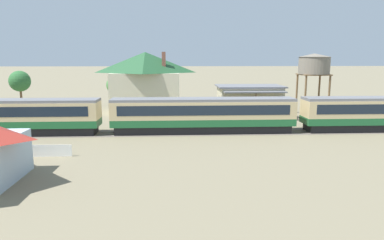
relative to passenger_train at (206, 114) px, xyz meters
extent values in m
cylinder|color=black|center=(14.95, -0.72, -1.74)|extent=(0.90, 0.18, 0.90)
cylinder|color=black|center=(14.95, 0.72, -1.74)|extent=(0.90, 0.18, 0.90)
cube|color=#1E6033|center=(-0.26, 0.00, -0.89)|extent=(20.65, 2.98, 0.80)
cube|color=#D1B784|center=(-0.26, 0.00, 0.48)|extent=(20.65, 2.98, 1.95)
cube|color=#192330|center=(-0.26, 0.00, 0.58)|extent=(19.00, 3.02, 1.09)
cube|color=slate|center=(-0.26, 0.00, 1.61)|extent=(20.65, 2.80, 0.30)
cube|color=black|center=(-0.26, 0.00, -1.73)|extent=(19.83, 2.57, 0.88)
cylinder|color=black|center=(6.55, -0.72, -1.74)|extent=(0.90, 0.18, 0.90)
cylinder|color=black|center=(6.55, 0.72, -1.74)|extent=(0.90, 0.18, 0.90)
cylinder|color=black|center=(-7.08, -0.72, -1.74)|extent=(0.90, 0.18, 0.90)
cylinder|color=black|center=(-7.08, 0.72, -1.74)|extent=(0.90, 0.18, 0.90)
cube|color=#1E6033|center=(-22.29, 0.00, -0.89)|extent=(20.65, 2.98, 0.80)
cube|color=#D1B784|center=(-22.29, 0.00, 0.48)|extent=(20.65, 2.98, 1.95)
cube|color=#192330|center=(-22.29, 0.00, 0.58)|extent=(19.00, 3.02, 1.09)
cube|color=slate|center=(-22.29, 0.00, 1.61)|extent=(20.65, 2.80, 0.30)
cube|color=black|center=(-22.29, 0.00, -1.73)|extent=(19.83, 2.57, 0.88)
cylinder|color=black|center=(-15.47, -0.72, -1.74)|extent=(0.90, 0.18, 0.90)
cylinder|color=black|center=(-15.47, 0.72, -1.74)|extent=(0.90, 0.18, 0.90)
cube|color=#665B51|center=(4.65, 0.00, -2.19)|extent=(160.16, 3.60, 0.01)
cube|color=#4C4238|center=(4.65, -0.72, -2.17)|extent=(160.16, 0.12, 0.04)
cube|color=#4C4238|center=(4.65, 0.72, -2.17)|extent=(160.16, 0.12, 0.04)
cube|color=beige|center=(7.27, 10.33, -0.03)|extent=(8.71, 5.28, 4.32)
cube|color=slate|center=(7.27, 10.33, 2.23)|extent=(9.41, 5.71, 0.20)
cube|color=slate|center=(7.27, 6.89, 1.73)|extent=(8.36, 1.60, 0.16)
cylinder|color=brown|center=(7.27, 6.29, -0.27)|extent=(0.14, 0.14, 3.84)
cube|color=beige|center=(-7.96, 15.57, 0.89)|extent=(10.32, 7.17, 6.16)
pyramid|color=#23512D|center=(-7.96, 15.57, 5.54)|extent=(11.15, 7.75, 3.14)
cube|color=brown|center=(-5.07, 14.13, 5.70)|extent=(0.56, 0.56, 2.83)
cylinder|color=brown|center=(18.85, 13.47, 0.76)|extent=(0.28, 0.28, 5.91)
cylinder|color=brown|center=(15.34, 13.47, 0.76)|extent=(0.28, 0.28, 5.91)
cylinder|color=brown|center=(18.85, 9.97, 0.76)|extent=(0.28, 0.28, 5.91)
cylinder|color=brown|center=(15.34, 9.97, 0.76)|extent=(0.28, 0.28, 5.91)
cube|color=brown|center=(17.10, 11.72, 3.79)|extent=(4.00, 4.00, 0.16)
cylinder|color=slate|center=(17.10, 11.72, 5.12)|extent=(4.48, 4.48, 2.49)
cone|color=slate|center=(17.10, 11.72, 6.61)|extent=(4.70, 4.70, 0.50)
cylinder|color=brown|center=(-27.55, 16.50, -0.26)|extent=(0.34, 0.34, 3.87)
sphere|color=#2D6633|center=(-27.55, 16.50, 2.65)|extent=(3.24, 3.24, 3.24)
cylinder|color=brown|center=(-13.99, 22.54, -0.79)|extent=(0.38, 0.38, 2.81)
sphere|color=#427F3D|center=(-13.99, 22.54, 1.49)|extent=(2.89, 2.89, 2.89)
camera|label=1|loc=(-3.54, -38.21, 6.29)|focal=32.00mm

